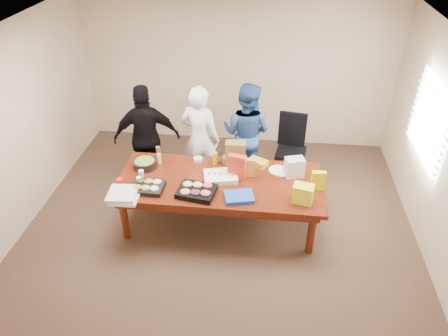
# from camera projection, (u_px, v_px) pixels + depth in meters

# --- Properties ---
(floor) EXTENTS (5.50, 5.00, 0.02)m
(floor) POSITION_uv_depth(u_px,v_px,m) (220.00, 223.00, 6.13)
(floor) COLOR #47301E
(floor) RESTS_ON ground
(ceiling) EXTENTS (5.50, 5.00, 0.02)m
(ceiling) POSITION_uv_depth(u_px,v_px,m) (219.00, 36.00, 4.62)
(ceiling) COLOR white
(ceiling) RESTS_ON wall_back
(wall_back) EXTENTS (5.50, 0.04, 2.70)m
(wall_back) POSITION_uv_depth(u_px,v_px,m) (237.00, 72.00, 7.44)
(wall_back) COLOR beige
(wall_back) RESTS_ON floor
(wall_front) EXTENTS (5.50, 0.04, 2.70)m
(wall_front) POSITION_uv_depth(u_px,v_px,m) (181.00, 301.00, 3.31)
(wall_front) COLOR beige
(wall_front) RESTS_ON floor
(wall_left) EXTENTS (0.04, 5.00, 2.70)m
(wall_left) POSITION_uv_depth(u_px,v_px,m) (17.00, 131.00, 5.63)
(wall_left) COLOR beige
(wall_left) RESTS_ON floor
(wall_right) EXTENTS (0.04, 5.00, 2.70)m
(wall_right) POSITION_uv_depth(u_px,v_px,m) (443.00, 155.00, 5.12)
(wall_right) COLOR beige
(wall_right) RESTS_ON floor
(window_panel) EXTENTS (0.03, 1.40, 1.10)m
(window_panel) POSITION_uv_depth(u_px,v_px,m) (430.00, 122.00, 5.53)
(window_panel) COLOR white
(window_panel) RESTS_ON wall_right
(window_blinds) EXTENTS (0.04, 1.36, 1.00)m
(window_blinds) POSITION_uv_depth(u_px,v_px,m) (426.00, 122.00, 5.54)
(window_blinds) COLOR beige
(window_blinds) RESTS_ON wall_right
(conference_table) EXTENTS (2.80, 1.20, 0.75)m
(conference_table) POSITION_uv_depth(u_px,v_px,m) (220.00, 202.00, 5.92)
(conference_table) COLOR #4C1C0F
(conference_table) RESTS_ON floor
(office_chair) EXTENTS (0.61, 0.61, 1.06)m
(office_chair) POSITION_uv_depth(u_px,v_px,m) (291.00, 151.00, 6.78)
(office_chair) COLOR black
(office_chair) RESTS_ON floor
(person_center) EXTENTS (0.72, 0.58, 1.73)m
(person_center) POSITION_uv_depth(u_px,v_px,m) (200.00, 139.00, 6.44)
(person_center) COLOR silver
(person_center) RESTS_ON floor
(person_right) EXTENTS (0.97, 0.85, 1.67)m
(person_right) POSITION_uv_depth(u_px,v_px,m) (246.00, 133.00, 6.64)
(person_right) COLOR navy
(person_right) RESTS_ON floor
(person_left) EXTENTS (1.08, 0.64, 1.72)m
(person_left) POSITION_uv_depth(u_px,v_px,m) (147.00, 138.00, 6.47)
(person_left) COLOR black
(person_left) RESTS_ON floor
(veggie_tray) EXTENTS (0.43, 0.34, 0.06)m
(veggie_tray) POSITION_uv_depth(u_px,v_px,m) (147.00, 187.00, 5.53)
(veggie_tray) COLOR black
(veggie_tray) RESTS_ON conference_table
(fruit_tray) EXTENTS (0.53, 0.45, 0.07)m
(fruit_tray) POSITION_uv_depth(u_px,v_px,m) (197.00, 192.00, 5.44)
(fruit_tray) COLOR black
(fruit_tray) RESTS_ON conference_table
(sheet_cake) EXTENTS (0.51, 0.43, 0.08)m
(sheet_cake) POSITION_uv_depth(u_px,v_px,m) (221.00, 177.00, 5.72)
(sheet_cake) COLOR white
(sheet_cake) RESTS_ON conference_table
(salad_bowl) EXTENTS (0.41, 0.41, 0.11)m
(salad_bowl) POSITION_uv_depth(u_px,v_px,m) (145.00, 164.00, 5.96)
(salad_bowl) COLOR black
(salad_bowl) RESTS_ON conference_table
(chip_bag_blue) EXTENTS (0.42, 0.35, 0.05)m
(chip_bag_blue) POSITION_uv_depth(u_px,v_px,m) (239.00, 197.00, 5.36)
(chip_bag_blue) COLOR #1A4AA9
(chip_bag_blue) RESTS_ON conference_table
(chip_bag_red) EXTENTS (0.26, 0.15, 0.35)m
(chip_bag_red) POSITION_uv_depth(u_px,v_px,m) (237.00, 167.00, 5.67)
(chip_bag_red) COLOR red
(chip_bag_red) RESTS_ON conference_table
(chip_bag_yellow) EXTENTS (0.19, 0.08, 0.27)m
(chip_bag_yellow) POSITION_uv_depth(u_px,v_px,m) (318.00, 181.00, 5.47)
(chip_bag_yellow) COLOR #EADB02
(chip_bag_yellow) RESTS_ON conference_table
(chip_bag_orange) EXTENTS (0.18, 0.10, 0.26)m
(chip_bag_orange) POSITION_uv_depth(u_px,v_px,m) (249.00, 167.00, 5.75)
(chip_bag_orange) COLOR gold
(chip_bag_orange) RESTS_ON conference_table
(mayo_jar) EXTENTS (0.09, 0.09, 0.14)m
(mayo_jar) POSITION_uv_depth(u_px,v_px,m) (230.00, 162.00, 5.98)
(mayo_jar) COLOR white
(mayo_jar) RESTS_ON conference_table
(mustard_bottle) EXTENTS (0.07, 0.07, 0.19)m
(mustard_bottle) POSITION_uv_depth(u_px,v_px,m) (215.00, 158.00, 6.01)
(mustard_bottle) COLOR #D3BE09
(mustard_bottle) RESTS_ON conference_table
(dressing_bottle) EXTENTS (0.08, 0.08, 0.20)m
(dressing_bottle) POSITION_uv_depth(u_px,v_px,m) (158.00, 153.00, 6.12)
(dressing_bottle) COLOR brown
(dressing_bottle) RESTS_ON conference_table
(ranch_bottle) EXTENTS (0.06, 0.06, 0.17)m
(ranch_bottle) POSITION_uv_depth(u_px,v_px,m) (159.00, 159.00, 6.01)
(ranch_bottle) COLOR #EEE8C0
(ranch_bottle) RESTS_ON conference_table
(banana_bunch) EXTENTS (0.30, 0.26, 0.09)m
(banana_bunch) POSITION_uv_depth(u_px,v_px,m) (258.00, 162.00, 6.01)
(banana_bunch) COLOR gold
(banana_bunch) RESTS_ON conference_table
(bread_loaf) EXTENTS (0.30, 0.20, 0.11)m
(bread_loaf) POSITION_uv_depth(u_px,v_px,m) (233.00, 159.00, 6.06)
(bread_loaf) COLOR olive
(bread_loaf) RESTS_ON conference_table
(kraft_bag) EXTENTS (0.29, 0.18, 0.37)m
(kraft_bag) POSITION_uv_depth(u_px,v_px,m) (235.00, 154.00, 5.94)
(kraft_bag) COLOR brown
(kraft_bag) RESTS_ON conference_table
(red_cup) EXTENTS (0.11, 0.11, 0.12)m
(red_cup) POSITION_uv_depth(u_px,v_px,m) (120.00, 183.00, 5.56)
(red_cup) COLOR red
(red_cup) RESTS_ON conference_table
(clear_cup_a) EXTENTS (0.08, 0.08, 0.10)m
(clear_cup_a) POSITION_uv_depth(u_px,v_px,m) (139.00, 180.00, 5.63)
(clear_cup_a) COLOR white
(clear_cup_a) RESTS_ON conference_table
(clear_cup_b) EXTENTS (0.09, 0.09, 0.10)m
(clear_cup_b) POSITION_uv_depth(u_px,v_px,m) (141.00, 174.00, 5.76)
(clear_cup_b) COLOR white
(clear_cup_b) RESTS_ON conference_table
(pizza_box_lower) EXTENTS (0.37, 0.37, 0.04)m
(pizza_box_lower) POSITION_uv_depth(u_px,v_px,m) (125.00, 197.00, 5.38)
(pizza_box_lower) COLOR white
(pizza_box_lower) RESTS_ON conference_table
(pizza_box_upper) EXTENTS (0.39, 0.39, 0.04)m
(pizza_box_upper) POSITION_uv_depth(u_px,v_px,m) (122.00, 194.00, 5.36)
(pizza_box_upper) COLOR silver
(pizza_box_upper) RESTS_ON pizza_box_lower
(plate_a) EXTENTS (0.26, 0.26, 0.01)m
(plate_a) POSITION_uv_depth(u_px,v_px,m) (282.00, 172.00, 5.87)
(plate_a) COLOR white
(plate_a) RESTS_ON conference_table
(plate_b) EXTENTS (0.33, 0.33, 0.02)m
(plate_b) POSITION_uv_depth(u_px,v_px,m) (278.00, 170.00, 5.90)
(plate_b) COLOR white
(plate_b) RESTS_ON conference_table
(dip_bowl_a) EXTENTS (0.16, 0.16, 0.05)m
(dip_bowl_a) POSITION_uv_depth(u_px,v_px,m) (238.00, 167.00, 5.94)
(dip_bowl_a) COLOR beige
(dip_bowl_a) RESTS_ON conference_table
(dip_bowl_b) EXTENTS (0.14, 0.14, 0.05)m
(dip_bowl_b) POSITION_uv_depth(u_px,v_px,m) (198.00, 159.00, 6.11)
(dip_bowl_b) COLOR beige
(dip_bowl_b) RESTS_ON conference_table
(grocery_bag_white) EXTENTS (0.29, 0.24, 0.27)m
(grocery_bag_white) POSITION_uv_depth(u_px,v_px,m) (294.00, 167.00, 5.74)
(grocery_bag_white) COLOR silver
(grocery_bag_white) RESTS_ON conference_table
(grocery_bag_yellow) EXTENTS (0.28, 0.23, 0.25)m
(grocery_bag_yellow) POSITION_uv_depth(u_px,v_px,m) (303.00, 194.00, 5.26)
(grocery_bag_yellow) COLOR yellow
(grocery_bag_yellow) RESTS_ON conference_table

